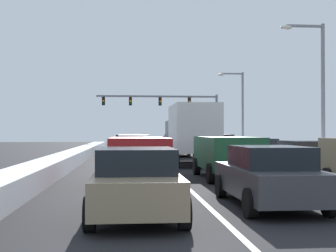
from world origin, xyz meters
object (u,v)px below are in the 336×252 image
Objects in this scene: sedan_tan_left_lane_nearest at (136,182)px; suv_black_left_lane_fifth at (129,143)px; suv_red_left_lane_second at (138,156)px; sedan_white_left_lane_third at (137,154)px; suv_maroon_center_lane_fourth at (179,143)px; sedan_charcoal_center_lane_nearest at (269,176)px; sedan_navy_center_lane_fifth at (171,144)px; street_lamp_right_near at (317,80)px; sedan_silver_right_lane_fourth at (232,148)px; box_truck_center_lane_third at (191,131)px; sedan_red_right_lane_second at (305,159)px; street_lamp_right_mid at (239,103)px; suv_black_right_lane_fifth at (215,143)px; suv_silver_left_lane_fourth at (134,145)px; traffic_light_gantry at (171,106)px; suv_green_center_lane_second at (227,153)px; sedan_white_right_lane_third at (257,152)px.

suv_black_left_lane_fifth is at bearing 90.17° from sedan_tan_left_lane_nearest.
suv_red_left_lane_second is 6.96m from sedan_white_left_lane_third.
suv_red_left_lane_second is at bearing -90.91° from sedan_white_left_lane_third.
suv_red_left_lane_second and suv_black_left_lane_fifth have the same top height.
sedan_charcoal_center_lane_nearest is at bearing -91.03° from suv_maroon_center_lane_fourth.
suv_maroon_center_lane_fourth reaches higher than sedan_navy_center_lane_fifth.
sedan_tan_left_lane_nearest is at bearing -125.05° from street_lamp_right_near.
box_truck_center_lane_third is at bearing -130.44° from sedan_silver_right_lane_fourth.
suv_maroon_center_lane_fourth and suv_red_left_lane_second have the same top height.
box_truck_center_lane_third is 1.60× the size of sedan_tan_left_lane_nearest.
suv_red_left_lane_second is 20.11m from suv_black_left_lane_fifth.
sedan_red_right_lane_second is at bearing 47.84° from sedan_tan_left_lane_nearest.
suv_black_right_lane_fifth is at bearing -114.78° from street_lamp_right_mid.
sedan_red_right_lane_second is at bearing -88.84° from sedan_silver_right_lane_fourth.
suv_silver_left_lane_fourth is (-3.56, -4.60, 0.00)m from suv_maroon_center_lane_fourth.
suv_black_right_lane_fifth is at bearing 62.88° from sedan_white_left_lane_third.
sedan_white_left_lane_third is (0.11, 6.95, -0.25)m from suv_red_left_lane_second.
box_truck_center_lane_third is 0.51× the size of traffic_light_gantry.
suv_black_right_lane_fifth is 8.63m from suv_silver_left_lane_fourth.
sedan_charcoal_center_lane_nearest is 0.92× the size of suv_red_left_lane_second.
suv_maroon_center_lane_fourth reaches higher than sedan_silver_right_lane_fourth.
sedan_silver_right_lane_fourth is at bearing 79.57° from sedan_charcoal_center_lane_nearest.
street_lamp_right_mid reaches higher than traffic_light_gantry.
street_lamp_right_near is (7.13, -8.87, 3.90)m from suv_maroon_center_lane_fourth.
suv_red_left_lane_second is at bearing -108.30° from box_truck_center_lane_third.
sedan_navy_center_lane_fifth is 0.92× the size of suv_black_left_lane_fifth.
sedan_silver_right_lane_fourth is 20.68m from sedan_tan_left_lane_nearest.
suv_black_right_lane_fifth is 1.00× the size of suv_maroon_center_lane_fourth.
sedan_navy_center_lane_fifth is 31.03m from sedan_tan_left_lane_nearest.
sedan_navy_center_lane_fifth is 1.00× the size of sedan_white_left_lane_third.
suv_black_right_lane_fifth and suv_silver_left_lane_fourth have the same top height.
street_lamp_right_near reaches higher than sedan_white_left_lane_third.
traffic_light_gantry is at bearing 78.05° from suv_silver_left_lane_fourth.
suv_green_center_lane_second is at bearing -55.84° from sedan_white_left_lane_third.
sedan_white_left_lane_third is 7.00m from suv_silver_left_lane_fourth.
suv_green_center_lane_second and suv_black_left_lane_fifth have the same top height.
suv_black_left_lane_fifth is 0.60× the size of street_lamp_right_near.
sedan_red_right_lane_second is at bearing -88.40° from sedan_white_right_lane_third.
box_truck_center_lane_third is (0.10, 14.66, 1.14)m from sedan_charcoal_center_lane_nearest.
sedan_silver_right_lane_fourth is at bearing -58.30° from suv_maroon_center_lane_fourth.
suv_black_left_lane_fifth is at bearing -142.10° from street_lamp_right_mid.
suv_green_center_lane_second reaches higher than sedan_red_right_lane_second.
sedan_tan_left_lane_nearest and sedan_white_left_lane_third have the same top height.
street_lamp_right_mid reaches higher than suv_maroon_center_lane_fourth.
sedan_tan_left_lane_nearest is at bearing -91.86° from suv_red_left_lane_second.
suv_red_left_lane_second is 30.90m from street_lamp_right_mid.
traffic_light_gantry reaches higher than sedan_red_right_lane_second.
sedan_navy_center_lane_fifth is at bearing 100.36° from sedan_white_right_lane_third.
sedan_silver_right_lane_fourth is 5.70m from suv_maroon_center_lane_fourth.
suv_black_right_lane_fifth is 26.28m from sedan_tan_left_lane_nearest.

